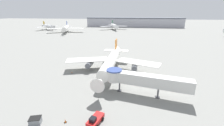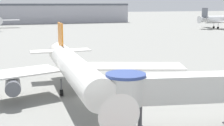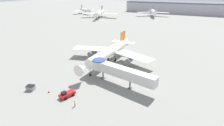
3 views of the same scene
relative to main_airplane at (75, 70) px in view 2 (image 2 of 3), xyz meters
name	(u,v)px [view 2 (image 2 of 3)]	position (x,y,z in m)	size (l,w,h in m)	color
ground_plane	(83,100)	(0.82, -0.80, -4.09)	(800.00, 800.00, 0.00)	gray
main_airplane	(75,70)	(0.00, 0.00, 0.00)	(34.35, 33.66, 9.66)	white
jet_bridge	(193,87)	(9.77, -13.25, 0.20)	(21.09, 7.00, 5.97)	silver
background_jet_gray_tail	(219,19)	(94.86, 95.38, 0.55)	(26.32, 27.56, 10.56)	white
terminal_building	(29,13)	(5.28, 174.20, 2.22)	(130.22, 26.27, 12.59)	#A8A8B2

